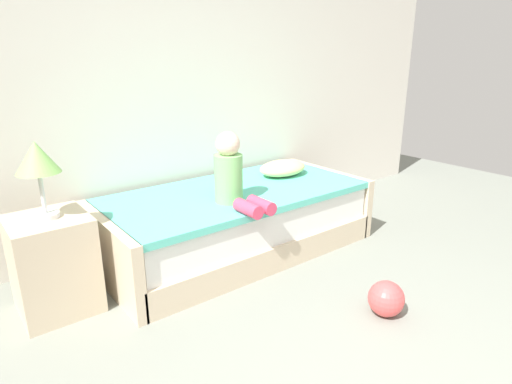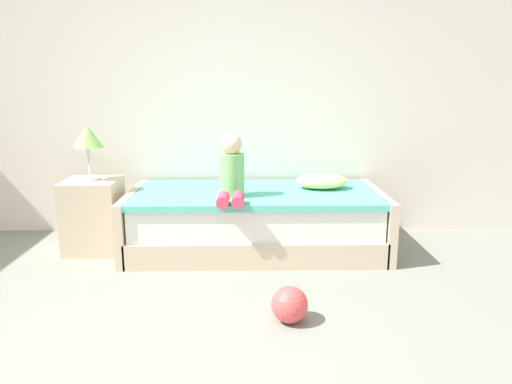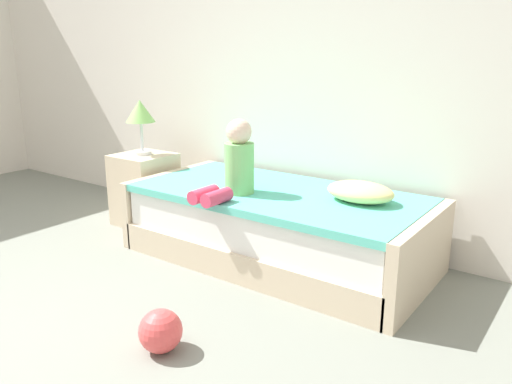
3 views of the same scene
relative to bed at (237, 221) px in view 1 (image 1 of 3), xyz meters
name	(u,v)px [view 1 (image 1 of 3)]	position (x,y,z in m)	size (l,w,h in m)	color
wall_rear	(118,61)	(-0.60, 0.60, 1.20)	(7.20, 0.10, 2.90)	silver
bed	(237,221)	(0.00, 0.00, 0.00)	(2.11, 1.00, 0.50)	beige
nightstand	(54,264)	(-1.35, 0.00, 0.05)	(0.44, 0.44, 0.60)	beige
table_lamp	(37,161)	(-1.35, 0.00, 0.69)	(0.24, 0.24, 0.45)	silver
child_figure	(232,175)	(-0.19, -0.23, 0.46)	(0.20, 0.51, 0.50)	#7FC672
pillow	(283,168)	(0.57, 0.10, 0.32)	(0.44, 0.30, 0.13)	#F2E58C
toy_ball	(386,299)	(0.18, -1.29, -0.14)	(0.22, 0.22, 0.22)	#E54C4C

